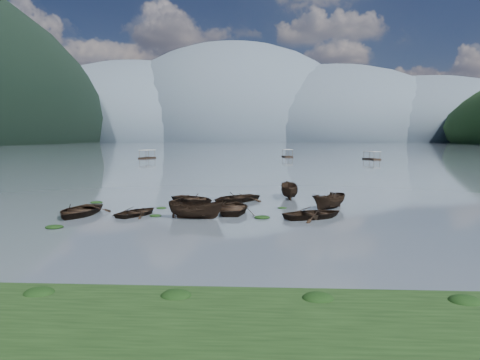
{
  "coord_description": "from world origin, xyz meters",
  "views": [
    {
      "loc": [
        2.05,
        -26.56,
        5.74
      ],
      "look_at": [
        0.0,
        12.0,
        2.0
      ],
      "focal_mm": 32.0,
      "sensor_mm": 36.0,
      "label": 1
    }
  ],
  "objects_px": {
    "pontoon_left": "(147,158)",
    "pontoon_centre": "(287,157)",
    "rowboat_0": "(79,215)",
    "rowboat_3": "(234,212)"
  },
  "relations": [
    {
      "from": "rowboat_3",
      "to": "pontoon_centre",
      "type": "distance_m",
      "value": 101.58
    },
    {
      "from": "rowboat_3",
      "to": "pontoon_centre",
      "type": "relative_size",
      "value": 0.83
    },
    {
      "from": "pontoon_left",
      "to": "rowboat_0",
      "type": "bearing_deg",
      "value": -64.87
    },
    {
      "from": "rowboat_3",
      "to": "rowboat_0",
      "type": "bearing_deg",
      "value": 11.77
    },
    {
      "from": "pontoon_left",
      "to": "rowboat_3",
      "type": "bearing_deg",
      "value": -57.78
    },
    {
      "from": "pontoon_left",
      "to": "pontoon_centre",
      "type": "relative_size",
      "value": 1.03
    },
    {
      "from": "pontoon_centre",
      "to": "rowboat_3",
      "type": "bearing_deg",
      "value": -104.15
    },
    {
      "from": "pontoon_left",
      "to": "pontoon_centre",
      "type": "height_order",
      "value": "pontoon_left"
    },
    {
      "from": "rowboat_0",
      "to": "pontoon_centre",
      "type": "xyz_separation_m",
      "value": [
        21.51,
        103.17,
        0.0
      ]
    },
    {
      "from": "rowboat_0",
      "to": "pontoon_left",
      "type": "xyz_separation_m",
      "value": [
        -19.76,
        91.69,
        0.0
      ]
    }
  ]
}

